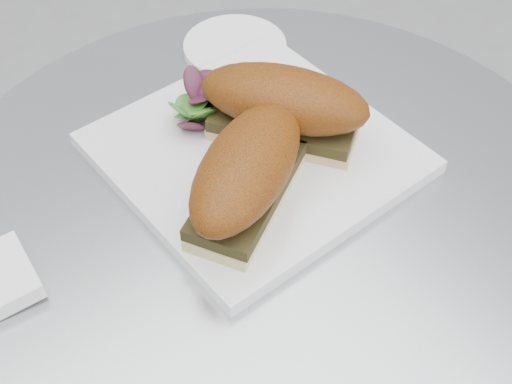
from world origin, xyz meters
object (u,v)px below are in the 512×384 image
Objects in this scene: sandwich_right at (284,105)px; saucer at (235,47)px; plate at (255,153)px; sandwich_left at (247,173)px.

sandwich_right reaches higher than saucer.
sandwich_left reaches higher than plate.
saucer is at bearing 26.67° from sandwich_left.
sandwich_left is (-0.05, -0.06, 0.05)m from plate.
sandwich_left is at bearing -93.60° from sandwich_right.
sandwich_left is 0.10m from sandwich_right.
sandwich_left is 1.54× the size of saucer.
sandwich_left is 1.03× the size of sandwich_right.
plate is at bearing 17.51° from sandwich_left.
plate is at bearing -130.57° from sandwich_right.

